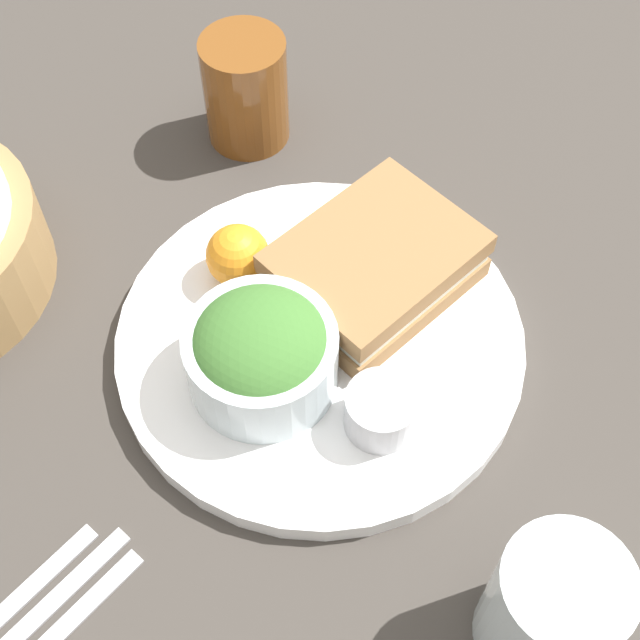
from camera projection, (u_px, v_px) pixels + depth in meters
name	position (u px, v px, depth m)	size (l,w,h in m)	color
ground_plane	(320.00, 348.00, 0.68)	(4.00, 4.00, 0.00)	#3D3833
plate	(320.00, 341.00, 0.68)	(0.31, 0.31, 0.02)	white
sandwich	(375.00, 265.00, 0.68)	(0.17, 0.14, 0.05)	olive
salad_bowl	(261.00, 353.00, 0.62)	(0.11, 0.11, 0.07)	silver
dressing_cup	(381.00, 411.00, 0.61)	(0.05, 0.05, 0.03)	#B7B7BC
orange_wedge	(238.00, 256.00, 0.68)	(0.05, 0.05, 0.05)	orange
drink_glass	(246.00, 90.00, 0.77)	(0.07, 0.07, 0.10)	brown
knife	(18.00, 634.00, 0.56)	(0.18, 0.01, 0.01)	#B2B2B7
spoon	(0.00, 615.00, 0.57)	(0.15, 0.01, 0.01)	#B2B2B7
water_glass	(551.00, 610.00, 0.52)	(0.08, 0.08, 0.10)	silver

